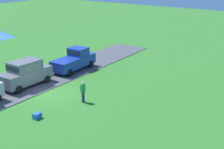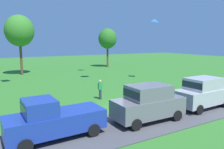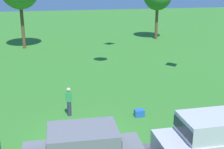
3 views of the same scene
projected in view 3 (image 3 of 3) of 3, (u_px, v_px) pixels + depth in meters
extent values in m
plane|color=#337528|center=(81.00, 144.00, 15.01)|extent=(120.00, 120.00, 0.00)
cube|color=slate|center=(83.00, 139.00, 11.63)|extent=(2.63, 1.80, 0.84)
cube|color=#19232D|center=(83.00, 139.00, 11.63)|extent=(2.68, 1.77, 0.46)
cube|color=#B7B7BC|center=(210.00, 146.00, 12.97)|extent=(4.65, 2.02, 1.10)
cube|color=#B7B7BC|center=(213.00, 125.00, 12.68)|extent=(2.64, 1.83, 0.84)
cube|color=#19232D|center=(213.00, 125.00, 12.68)|extent=(2.70, 1.79, 0.46)
cylinder|color=#2D334C|center=(223.00, 133.00, 15.14)|extent=(0.24, 0.24, 0.88)
cylinder|color=#2D334C|center=(69.00, 108.00, 17.91)|extent=(0.24, 0.24, 0.88)
cube|color=#2D8E47|center=(69.00, 96.00, 17.68)|extent=(0.36, 0.22, 0.60)
sphere|color=beige|center=(68.00, 90.00, 17.55)|extent=(0.22, 0.22, 0.22)
cylinder|color=brown|center=(23.00, 27.00, 33.90)|extent=(0.36, 0.36, 4.65)
cylinder|color=brown|center=(156.00, 23.00, 39.05)|extent=(0.36, 0.36, 3.93)
cube|color=blue|center=(139.00, 113.00, 17.88)|extent=(0.56, 0.40, 0.40)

